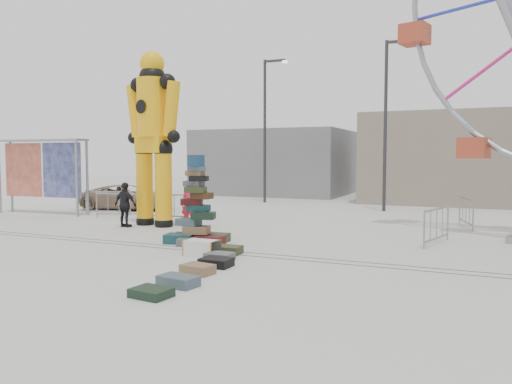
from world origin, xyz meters
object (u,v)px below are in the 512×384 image
at_px(lamp_post_right, 388,116).
at_px(steamer_trunk, 202,248).
at_px(banner_scaffold, 42,158).
at_px(barricade_wheel_back, 466,212).
at_px(barricade_dummy_b, 119,205).
at_px(pedestrian_black, 125,205).
at_px(suitcase_tower, 197,218).
at_px(pedestrian_green, 196,205).
at_px(pedestrian_red, 190,204).
at_px(parked_suv, 127,197).
at_px(barricade_dummy_c, 163,207).
at_px(barricade_wheel_front, 437,226).
at_px(lamp_post_left, 266,123).
at_px(crash_test_dummy, 153,132).
at_px(barricade_dummy_a, 108,203).

relative_size(lamp_post_right, steamer_trunk, 9.13).
bearing_deg(banner_scaffold, barricade_wheel_back, 7.60).
distance_m(barricade_dummy_b, pedestrian_black, 2.91).
bearing_deg(suitcase_tower, pedestrian_green, 112.26).
xyz_separation_m(pedestrian_red, parked_suv, (-6.17, 4.25, -0.25)).
relative_size(barricade_dummy_c, barricade_wheel_front, 1.00).
distance_m(lamp_post_left, parked_suv, 8.82).
bearing_deg(barricade_dummy_c, lamp_post_left, 75.21).
bearing_deg(suitcase_tower, barricade_dummy_b, 138.69).
relative_size(barricade_dummy_c, barricade_wheel_back, 1.00).
bearing_deg(barricade_wheel_front, banner_scaffold, 101.12).
bearing_deg(pedestrian_black, parked_suv, -47.75).
bearing_deg(suitcase_tower, barricade_dummy_c, 126.06).
distance_m(suitcase_tower, pedestrian_red, 3.19).
bearing_deg(pedestrian_green, lamp_post_right, 110.51).
xyz_separation_m(crash_test_dummy, barricade_dummy_b, (-2.74, 1.35, -2.96)).
bearing_deg(barricade_dummy_b, pedestrian_black, -62.14).
height_order(lamp_post_left, barricade_dummy_b, lamp_post_left).
distance_m(lamp_post_left, barricade_wheel_front, 15.00).
bearing_deg(barricade_dummy_a, barricade_wheel_front, -26.78).
height_order(banner_scaffold, barricade_dummy_b, banner_scaffold).
bearing_deg(steamer_trunk, parked_suv, 138.18).
xyz_separation_m(lamp_post_left, barricade_dummy_a, (-4.04, -8.58, -3.93)).
relative_size(banner_scaffold, barricade_wheel_front, 2.34).
height_order(barricade_dummy_c, pedestrian_black, pedestrian_black).
xyz_separation_m(barricade_dummy_a, barricade_dummy_c, (3.29, -0.56, 0.00)).
xyz_separation_m(lamp_post_left, barricade_wheel_back, (10.58, -6.26, -3.93)).
bearing_deg(lamp_post_right, pedestrian_red, -123.07).
relative_size(barricade_wheel_front, pedestrian_green, 1.25).
relative_size(lamp_post_right, barricade_dummy_a, 4.00).
height_order(crash_test_dummy, barricade_dummy_b, crash_test_dummy).
bearing_deg(barricade_dummy_c, crash_test_dummy, -77.03).
relative_size(suitcase_tower, crash_test_dummy, 0.40).
height_order(lamp_post_left, suitcase_tower, lamp_post_left).
xyz_separation_m(suitcase_tower, barricade_wheel_front, (6.61, 2.60, -0.19)).
distance_m(steamer_trunk, barricade_dummy_c, 7.69).
bearing_deg(lamp_post_right, barricade_wheel_back, -49.98).
xyz_separation_m(crash_test_dummy, steamer_trunk, (4.49, -4.25, -3.30)).
bearing_deg(parked_suv, suitcase_tower, -143.42).
bearing_deg(steamer_trunk, pedestrian_red, 125.96).
relative_size(barricade_wheel_back, parked_suv, 0.45).
relative_size(lamp_post_left, crash_test_dummy, 1.20).
relative_size(steamer_trunk, pedestrian_red, 0.51).
relative_size(pedestrian_green, pedestrian_black, 0.97).
distance_m(barricade_dummy_a, pedestrian_green, 5.69).
height_order(crash_test_dummy, steamer_trunk, crash_test_dummy).
bearing_deg(barricade_dummy_a, lamp_post_left, 46.31).
relative_size(suitcase_tower, barricade_dummy_a, 1.32).
relative_size(steamer_trunk, barricade_wheel_back, 0.44).
bearing_deg(lamp_post_left, steamer_trunk, -73.61).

